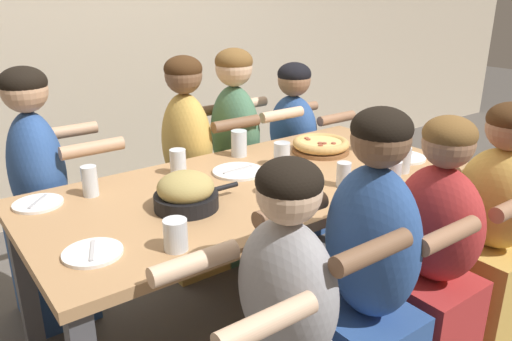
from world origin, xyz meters
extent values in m
plane|color=#514C47|center=(0.00, 0.00, 0.00)|extent=(18.00, 18.00, 0.00)
cube|color=tan|center=(0.00, 0.00, 0.73)|extent=(1.93, 0.90, 0.04)
cube|color=#4C4C51|center=(0.91, -0.39, 0.35)|extent=(0.07, 0.07, 0.71)
cube|color=#4C4C51|center=(-0.91, 0.39, 0.35)|extent=(0.07, 0.07, 0.71)
cube|color=#4C4C51|center=(0.91, 0.39, 0.35)|extent=(0.07, 0.07, 0.71)
cylinder|color=brown|center=(0.51, 0.14, 0.76)|extent=(0.29, 0.29, 0.02)
torus|color=tan|center=(0.51, 0.14, 0.79)|extent=(0.29, 0.29, 0.04)
cylinder|color=#E5C675|center=(0.51, 0.14, 0.78)|extent=(0.23, 0.23, 0.04)
cylinder|color=#9E4C38|center=(0.48, 0.22, 0.81)|extent=(0.02, 0.02, 0.01)
cylinder|color=#9E4C38|center=(0.48, 0.11, 0.81)|extent=(0.02, 0.02, 0.01)
cylinder|color=#9E4C38|center=(0.48, 0.19, 0.81)|extent=(0.02, 0.02, 0.01)
cylinder|color=#9E4C38|center=(0.53, 0.07, 0.81)|extent=(0.02, 0.02, 0.01)
cylinder|color=#9E4C38|center=(0.49, 0.09, 0.81)|extent=(0.02, 0.02, 0.01)
cylinder|color=#9E4C38|center=(0.46, 0.08, 0.81)|extent=(0.02, 0.02, 0.01)
cylinder|color=black|center=(-0.38, -0.07, 0.78)|extent=(0.24, 0.24, 0.06)
cylinder|color=black|center=(-0.20, -0.07, 0.79)|extent=(0.11, 0.02, 0.02)
ellipsoid|color=tan|center=(-0.38, -0.07, 0.83)|extent=(0.22, 0.22, 0.12)
cylinder|color=white|center=(0.77, -0.18, 0.75)|extent=(0.22, 0.22, 0.01)
cube|color=#B7B7BC|center=(0.77, -0.18, 0.76)|extent=(0.15, 0.02, 0.01)
cylinder|color=white|center=(0.00, 0.14, 0.75)|extent=(0.23, 0.23, 0.01)
cube|color=#B7B7BC|center=(0.00, 0.14, 0.76)|extent=(0.16, 0.02, 0.01)
cylinder|color=white|center=(-0.79, -0.20, 0.75)|extent=(0.19, 0.19, 0.01)
cube|color=#B7B7BC|center=(-0.79, -0.20, 0.76)|extent=(0.06, 0.13, 0.01)
cylinder|color=white|center=(-0.83, 0.30, 0.75)|extent=(0.19, 0.19, 0.01)
cube|color=#B7B7BC|center=(-0.83, 0.30, 0.76)|extent=(0.10, 0.11, 0.01)
cylinder|color=silver|center=(0.46, -0.36, 0.80)|extent=(0.07, 0.07, 0.10)
cylinder|color=#1EA8DB|center=(0.46, -0.36, 0.78)|extent=(0.06, 0.06, 0.07)
cylinder|color=black|center=(0.47, -0.36, 0.81)|extent=(0.01, 0.01, 0.12)
cylinder|color=silver|center=(0.14, 0.33, 0.81)|extent=(0.08, 0.08, 0.13)
cylinder|color=black|center=(0.14, 0.33, 0.78)|extent=(0.07, 0.07, 0.07)
cylinder|color=silver|center=(0.73, 0.00, 0.81)|extent=(0.07, 0.07, 0.13)
cylinder|color=black|center=(0.73, 0.00, 0.78)|extent=(0.06, 0.06, 0.07)
cylinder|color=silver|center=(0.22, 0.09, 0.80)|extent=(0.08, 0.08, 0.11)
cylinder|color=black|center=(0.22, 0.09, 0.77)|extent=(0.07, 0.07, 0.05)
cylinder|color=silver|center=(0.60, -0.30, 0.81)|extent=(0.07, 0.07, 0.12)
cylinder|color=black|center=(0.60, -0.30, 0.78)|extent=(0.06, 0.06, 0.06)
cylinder|color=silver|center=(-0.63, 0.27, 0.81)|extent=(0.06, 0.06, 0.12)
cylinder|color=silver|center=(0.26, -0.26, 0.80)|extent=(0.06, 0.06, 0.10)
cylinder|color=silver|center=(0.26, -0.26, 0.79)|extent=(0.05, 0.05, 0.08)
cylinder|color=silver|center=(-0.56, -0.33, 0.80)|extent=(0.08, 0.08, 0.10)
cylinder|color=black|center=(-0.56, -0.33, 0.78)|extent=(0.07, 0.07, 0.07)
cylinder|color=silver|center=(0.82, 0.00, 0.82)|extent=(0.06, 0.06, 0.15)
cylinder|color=black|center=(0.82, 0.00, 0.78)|extent=(0.05, 0.05, 0.07)
cylinder|color=silver|center=(0.00, -0.18, 0.81)|extent=(0.08, 0.08, 0.13)
cylinder|color=silver|center=(-0.23, 0.28, 0.80)|extent=(0.07, 0.07, 0.11)
cube|color=#2D5193|center=(0.78, 0.67, 0.24)|extent=(0.32, 0.34, 0.48)
ellipsoid|color=#2D5193|center=(0.78, 0.67, 0.70)|extent=(0.24, 0.36, 0.44)
sphere|color=#9E7051|center=(0.78, 0.67, 1.01)|extent=(0.20, 0.20, 0.20)
ellipsoid|color=black|center=(0.78, 0.67, 1.05)|extent=(0.20, 0.20, 0.14)
cylinder|color=#9E7051|center=(0.99, 0.84, 0.78)|extent=(0.28, 0.06, 0.06)
cylinder|color=#9E7051|center=(0.99, 0.50, 0.78)|extent=(0.28, 0.06, 0.06)
ellipsoid|color=#99999E|center=(-0.38, -0.67, 0.70)|extent=(0.24, 0.36, 0.45)
sphere|color=beige|center=(-0.38, -0.67, 1.01)|extent=(0.18, 0.18, 0.18)
ellipsoid|color=black|center=(-0.38, -0.67, 1.05)|extent=(0.19, 0.19, 0.13)
cylinder|color=beige|center=(-0.59, -0.84, 0.79)|extent=(0.28, 0.06, 0.06)
cylinder|color=beige|center=(-0.59, -0.50, 0.79)|extent=(0.28, 0.06, 0.06)
ellipsoid|color=#2D5193|center=(-0.02, -0.67, 0.74)|extent=(0.24, 0.36, 0.54)
sphere|color=brown|center=(-0.02, -0.67, 1.10)|extent=(0.19, 0.19, 0.19)
ellipsoid|color=black|center=(-0.02, -0.67, 1.14)|extent=(0.19, 0.19, 0.13)
cylinder|color=brown|center=(-0.22, -0.84, 0.86)|extent=(0.28, 0.06, 0.06)
cylinder|color=brown|center=(-0.22, -0.50, 0.86)|extent=(0.28, 0.06, 0.06)
cube|color=#2D5193|center=(-0.74, 0.67, 0.24)|extent=(0.32, 0.34, 0.48)
ellipsoid|color=#2D5193|center=(-0.74, 0.67, 0.75)|extent=(0.24, 0.36, 0.56)
sphere|color=tan|center=(-0.74, 0.67, 1.13)|extent=(0.20, 0.20, 0.20)
ellipsoid|color=black|center=(-0.74, 0.67, 1.16)|extent=(0.20, 0.20, 0.14)
cylinder|color=tan|center=(-0.53, 0.84, 0.87)|extent=(0.28, 0.06, 0.06)
cylinder|color=tan|center=(-0.53, 0.50, 0.87)|extent=(0.28, 0.06, 0.06)
cube|color=#B22D2D|center=(0.35, -0.67, 0.24)|extent=(0.32, 0.34, 0.48)
ellipsoid|color=#B22D2D|center=(0.35, -0.67, 0.70)|extent=(0.24, 0.36, 0.46)
sphere|color=#9E7051|center=(0.35, -0.67, 1.02)|extent=(0.19, 0.19, 0.19)
ellipsoid|color=brown|center=(0.35, -0.67, 1.05)|extent=(0.19, 0.19, 0.13)
cylinder|color=#9E7051|center=(0.15, -0.84, 0.79)|extent=(0.28, 0.06, 0.06)
cylinder|color=#9E7051|center=(0.15, -0.50, 0.79)|extent=(0.28, 0.06, 0.06)
cube|color=gold|center=(0.78, -0.67, 0.24)|extent=(0.32, 0.34, 0.48)
ellipsoid|color=gold|center=(0.78, -0.67, 0.70)|extent=(0.24, 0.36, 0.44)
sphere|color=#9E7051|center=(0.78, -0.67, 1.01)|extent=(0.19, 0.19, 0.19)
ellipsoid|color=#422814|center=(0.78, -0.67, 1.04)|extent=(0.20, 0.20, 0.14)
cylinder|color=#9E7051|center=(0.57, -0.50, 0.78)|extent=(0.28, 0.06, 0.06)
cube|color=gold|center=(0.03, 0.67, 0.24)|extent=(0.32, 0.34, 0.48)
ellipsoid|color=gold|center=(0.03, 0.67, 0.75)|extent=(0.24, 0.36, 0.55)
sphere|color=brown|center=(0.03, 0.67, 1.11)|extent=(0.19, 0.19, 0.19)
ellipsoid|color=#422814|center=(0.03, 0.67, 1.15)|extent=(0.20, 0.20, 0.14)
cylinder|color=brown|center=(0.24, 0.84, 0.86)|extent=(0.28, 0.06, 0.06)
cylinder|color=brown|center=(0.24, 0.50, 0.86)|extent=(0.28, 0.06, 0.06)
cube|color=#477556|center=(0.34, 0.67, 0.24)|extent=(0.32, 0.34, 0.48)
ellipsoid|color=#477556|center=(0.34, 0.67, 0.75)|extent=(0.24, 0.36, 0.55)
sphere|color=beige|center=(0.34, 0.67, 1.12)|extent=(0.21, 0.21, 0.21)
ellipsoid|color=brown|center=(0.34, 0.67, 1.16)|extent=(0.21, 0.21, 0.14)
cylinder|color=beige|center=(0.55, 0.84, 0.87)|extent=(0.28, 0.06, 0.06)
cylinder|color=beige|center=(0.55, 0.50, 0.87)|extent=(0.28, 0.06, 0.06)
camera|label=1|loc=(-1.20, -1.62, 1.53)|focal=35.00mm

